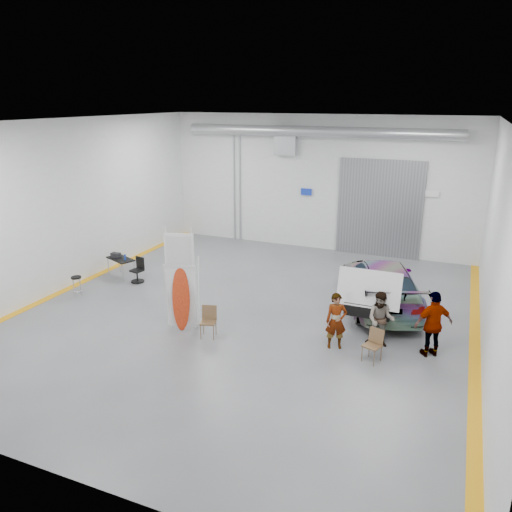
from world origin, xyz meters
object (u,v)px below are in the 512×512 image
at_px(person_c, 433,324).
at_px(sedan_car, 381,283).
at_px(person_a, 336,321).
at_px(folding_chair_far, 372,352).
at_px(surfboard_display, 178,289).
at_px(folding_chair_near, 209,328).
at_px(person_b, 381,319).
at_px(office_chair, 138,271).
at_px(shop_stool, 77,287).
at_px(work_table, 119,258).

bearing_deg(person_c, sedan_car, -92.42).
bearing_deg(person_a, folding_chair_far, -41.68).
distance_m(sedan_car, surfboard_display, 6.73).
bearing_deg(sedan_car, folding_chair_near, 27.27).
height_order(person_a, person_c, person_c).
height_order(person_a, folding_chair_far, person_a).
height_order(person_b, surfboard_display, surfboard_display).
distance_m(person_c, office_chair, 10.80).
xyz_separation_m(person_a, shop_stool, (-9.26, 0.20, -0.44)).
bearing_deg(folding_chair_near, folding_chair_far, -11.09).
bearing_deg(person_a, work_table, 142.78).
xyz_separation_m(shop_stool, work_table, (0.12, 2.24, 0.39)).
bearing_deg(person_b, person_a, -151.85).
bearing_deg(surfboard_display, person_c, -8.10).
bearing_deg(folding_chair_near, work_table, 133.82).
xyz_separation_m(person_a, person_c, (2.49, 0.56, 0.12)).
xyz_separation_m(person_c, office_chair, (-10.65, 1.69, -0.51)).
xyz_separation_m(surfboard_display, work_table, (-4.54, 3.09, -0.53)).
relative_size(surfboard_display, work_table, 2.37).
xyz_separation_m(sedan_car, surfboard_display, (-5.25, -4.19, 0.51)).
relative_size(folding_chair_near, folding_chair_far, 1.03).
height_order(person_b, office_chair, person_b).
bearing_deg(sedan_car, surfboard_display, 19.98).
xyz_separation_m(person_a, folding_chair_far, (1.08, -0.38, -0.53)).
bearing_deg(folding_chair_far, person_c, 53.90).
bearing_deg(office_chair, person_c, 1.46).
bearing_deg(work_table, surfboard_display, -34.22).
bearing_deg(person_c, office_chair, -43.06).
height_order(sedan_car, person_b, person_b).
bearing_deg(office_chair, person_b, 0.37).
height_order(folding_chair_far, shop_stool, folding_chair_far).
relative_size(sedan_car, office_chair, 5.68).
distance_m(surfboard_display, folding_chair_far, 5.77).
relative_size(person_c, office_chair, 1.97).
bearing_deg(folding_chair_near, person_c, -3.59).
xyz_separation_m(person_b, surfboard_display, (-5.71, -1.24, 0.48)).
xyz_separation_m(person_c, folding_chair_near, (-6.04, -1.35, -0.64)).
bearing_deg(person_a, office_chair, 142.37).
relative_size(folding_chair_far, shop_stool, 1.21).
bearing_deg(work_table, person_b, -10.22).
distance_m(sedan_car, folding_chair_far, 3.98).
distance_m(sedan_car, folding_chair_near, 6.05).
xyz_separation_m(folding_chair_near, folding_chair_far, (4.63, 0.41, -0.01)).
relative_size(sedan_car, work_table, 3.98).
height_order(person_b, folding_chair_far, person_b).
height_order(sedan_car, work_table, sedan_car).
bearing_deg(shop_stool, folding_chair_far, -3.21).
xyz_separation_m(person_b, shop_stool, (-10.37, -0.39, -0.44)).
distance_m(sedan_car, person_a, 3.60).
bearing_deg(surfboard_display, person_a, -9.73).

